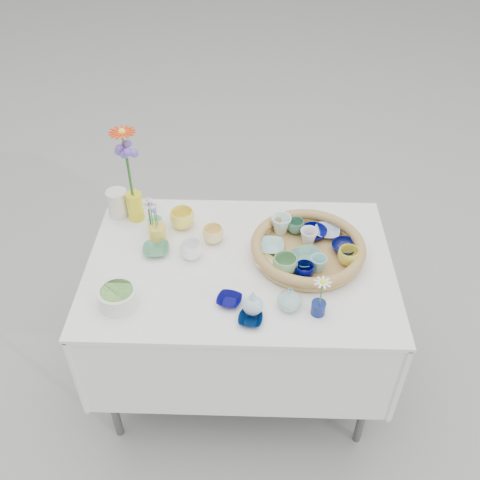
{
  "coord_description": "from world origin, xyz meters",
  "views": [
    {
      "loc": [
        0.05,
        -1.62,
        2.27
      ],
      "look_at": [
        0.0,
        0.02,
        0.87
      ],
      "focal_mm": 40.0,
      "sensor_mm": 36.0,
      "label": 1
    }
  ],
  "objects_px": {
    "display_table": "(240,373)",
    "tall_vase_yellow": "(135,206)",
    "wicker_tray": "(308,249)",
    "bud_vase_seafoam": "(290,299)"
  },
  "relations": [
    {
      "from": "wicker_tray",
      "to": "tall_vase_yellow",
      "type": "distance_m",
      "value": 0.79
    },
    {
      "from": "bud_vase_seafoam",
      "to": "wicker_tray",
      "type": "bearing_deg",
      "value": 73.43
    },
    {
      "from": "display_table",
      "to": "wicker_tray",
      "type": "relative_size",
      "value": 2.66
    },
    {
      "from": "display_table",
      "to": "tall_vase_yellow",
      "type": "relative_size",
      "value": 9.32
    },
    {
      "from": "tall_vase_yellow",
      "to": "wicker_tray",
      "type": "bearing_deg",
      "value": -17.02
    },
    {
      "from": "display_table",
      "to": "bud_vase_seafoam",
      "type": "relative_size",
      "value": 13.04
    },
    {
      "from": "display_table",
      "to": "tall_vase_yellow",
      "type": "height_order",
      "value": "tall_vase_yellow"
    },
    {
      "from": "display_table",
      "to": "wicker_tray",
      "type": "xyz_separation_m",
      "value": [
        0.28,
        0.05,
        0.8
      ]
    },
    {
      "from": "display_table",
      "to": "wicker_tray",
      "type": "height_order",
      "value": "wicker_tray"
    },
    {
      "from": "wicker_tray",
      "to": "tall_vase_yellow",
      "type": "relative_size",
      "value": 3.5
    }
  ]
}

